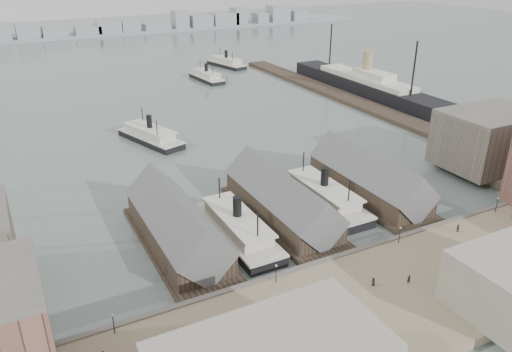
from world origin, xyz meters
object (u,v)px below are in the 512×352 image
ferry_docked_west (238,228)px  ocean_steamer (366,85)px  horse_cart_right (473,284)px  horse_cart_center (331,304)px

ferry_docked_west → ocean_steamer: size_ratio=0.31×
ferry_docked_west → horse_cart_right: (29.37, -39.09, 0.26)m
horse_cart_center → horse_cart_right: (26.45, -7.43, 0.01)m
ocean_steamer → horse_cart_right: 146.32m
ferry_docked_west → horse_cart_center: bearing=-84.7°
ocean_steamer → horse_cart_center: 155.91m
ferry_docked_west → ocean_steamer: 135.84m
ferry_docked_west → horse_cart_center: (2.91, -31.66, 0.25)m
ferry_docked_west → horse_cart_right: size_ratio=6.29×
ocean_steamer → horse_cart_center: size_ratio=20.36×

